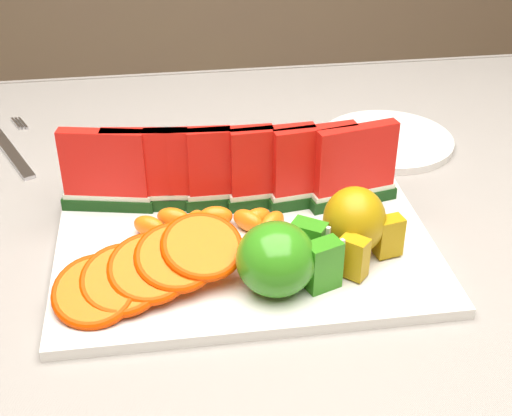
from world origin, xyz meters
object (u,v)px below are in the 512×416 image
at_px(fork, 12,149).
at_px(side_plate, 387,140).
at_px(platter, 244,242).
at_px(apple_cluster, 283,258).
at_px(pear_cluster, 356,224).

bearing_deg(fork, side_plate, -6.07).
bearing_deg(fork, platter, -43.56).
bearing_deg(platter, fork, 136.44).
relative_size(apple_cluster, fork, 0.57).
distance_m(side_plate, fork, 0.51).
height_order(apple_cluster, side_plate, apple_cluster).
xyz_separation_m(side_plate, fork, (-0.51, 0.05, -0.00)).
xyz_separation_m(platter, pear_cluster, (0.11, -0.05, 0.04)).
xyz_separation_m(pear_cluster, fork, (-0.39, 0.32, -0.05)).
xyz_separation_m(pear_cluster, side_plate, (0.12, 0.26, -0.05)).
relative_size(platter, pear_cluster, 4.07).
height_order(apple_cluster, fork, apple_cluster).
relative_size(platter, side_plate, 1.93).
height_order(pear_cluster, fork, pear_cluster).
bearing_deg(apple_cluster, platter, 106.75).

